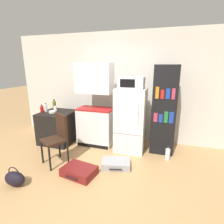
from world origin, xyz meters
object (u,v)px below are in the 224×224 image
handbag (15,179)px  bowl (52,112)px  kitchen_hutch (95,108)px  bottle_milk_white (55,108)px  chair (58,135)px  suitcase_small_flat (116,164)px  side_table (58,127)px  bookshelf (164,111)px  bottle_clear_short (46,108)px  bottle_olive_oil (54,105)px  bottle_ketchup_red (42,109)px  refrigerator (130,120)px  water_bottle_front (168,154)px  microwave (132,83)px  suitcase_large_flat (79,171)px

handbag → bowl: bearing=103.3°
kitchen_hutch → bottle_milk_white: kitchen_hutch is taller
chair → suitcase_small_flat: bearing=37.9°
side_table → bookshelf: bookshelf is taller
kitchen_hutch → bottle_clear_short: 1.25m
bookshelf → bottle_olive_oil: size_ratio=7.63×
bookshelf → bottle_ketchup_red: bearing=-173.1°
chair → side_table: bearing=154.6°
refrigerator → bowl: (-1.88, -0.20, 0.09)m
kitchen_hutch → bottle_clear_short: (-1.23, -0.21, -0.04)m
suitcase_small_flat → side_table: bearing=144.3°
bowl → handbag: size_ratio=0.47×
chair → bowl: bearing=160.7°
bottle_olive_oil → handbag: bearing=-73.7°
handbag → water_bottle_front: bearing=34.2°
side_table → water_bottle_front: bearing=-2.3°
kitchen_hutch → bottle_milk_white: size_ratio=12.90×
bottle_ketchup_red → suitcase_small_flat: bottle_ketchup_red is taller
bookshelf → microwave: bearing=-170.9°
kitchen_hutch → bottle_olive_oil: (-1.22, 0.12, -0.02)m
refrigerator → suitcase_small_flat: refrigerator is taller
chair → bottle_olive_oil: bearing=157.0°
bottle_clear_short → suitcase_small_flat: (1.99, -0.64, -0.80)m
handbag → kitchen_hutch: bearing=71.0°
side_table → handbag: 1.75m
suitcase_large_flat → refrigerator: bearing=71.4°
bottle_milk_white → chair: (0.69, -0.94, -0.25)m
bottle_clear_short → chair: bottle_clear_short is taller
bottle_clear_short → handbag: (0.59, -1.64, -0.74)m
suitcase_small_flat → bottle_clear_short: bearing=148.4°
suitcase_large_flat → water_bottle_front: bearing=43.6°
kitchen_hutch → microwave: bearing=-3.4°
bowl → refrigerator: bearing=6.1°
bottle_milk_white → suitcase_large_flat: bottle_milk_white is taller
refrigerator → bookshelf: (0.70, 0.11, 0.25)m
bottle_milk_white → chair: bearing=-53.9°
suitcase_large_flat → handbag: size_ratio=1.74×
suitcase_small_flat → bottle_olive_oil: bearing=140.2°
bookshelf → bottle_clear_short: bookshelf is taller
bottle_milk_white → bowl: (0.04, -0.19, -0.04)m
suitcase_small_flat → water_bottle_front: water_bottle_front is taller
bottle_ketchup_red → handbag: size_ratio=0.53×
kitchen_hutch → chair: 1.12m
microwave → bottle_clear_short: size_ratio=2.46×
bookshelf → water_bottle_front: 0.90m
side_table → bottle_ketchup_red: 0.59m
microwave → chair: bearing=-142.2°
kitchen_hutch → bookshelf: (1.56, 0.06, 0.05)m
microwave → bottle_ketchup_red: bearing=-173.8°
bookshelf → bowl: (-2.58, -0.31, -0.15)m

